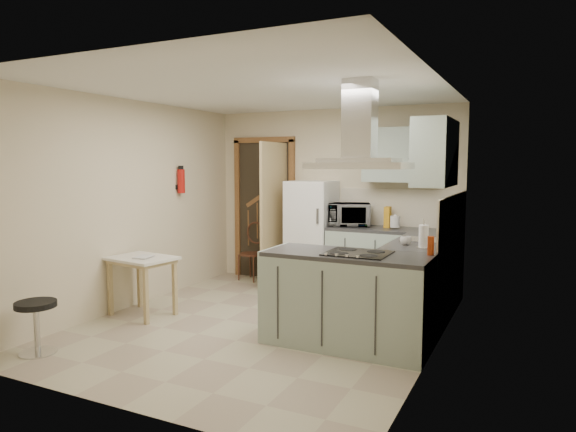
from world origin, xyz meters
The scene contains 28 objects.
floor centered at (0.00, 0.00, 0.00)m, with size 4.20×4.20×0.00m, color tan.
ceiling centered at (0.00, 0.00, 2.50)m, with size 4.20×4.20×0.00m, color silver.
back_wall centered at (0.00, 2.10, 1.25)m, with size 3.60×3.60×0.00m, color beige.
left_wall centered at (-1.80, 0.00, 1.25)m, with size 4.20×4.20×0.00m, color beige.
right_wall centered at (1.80, 0.00, 1.25)m, with size 4.20×4.20×0.00m, color beige.
doorway centered at (-1.10, 2.07, 1.05)m, with size 1.10×0.12×2.10m, color brown.
fridge centered at (-0.20, 1.80, 0.75)m, with size 0.60×0.60×1.50m, color white.
counter_back centered at (0.66, 1.80, 0.45)m, with size 1.08×0.60×0.90m, color #9EB2A0.
counter_right centered at (1.50, 1.12, 0.45)m, with size 0.60×1.95×0.90m, color #9EB2A0.
splashback centered at (0.96, 2.09, 1.15)m, with size 1.68×0.02×0.50m, color beige.
wall_cabinet_back centered at (0.95, 1.93, 1.85)m, with size 0.85×0.35×0.70m, color #9EB2A0.
wall_cabinet_right centered at (1.62, 0.85, 1.85)m, with size 0.35×0.90×0.70m, color #9EB2A0.
peninsula centered at (1.02, -0.18, 0.45)m, with size 1.55×0.65×0.90m, color #9EB2A0.
hob centered at (1.12, -0.18, 0.91)m, with size 0.58×0.50×0.01m, color black.
extractor_hood centered at (1.12, -0.18, 1.72)m, with size 0.90×0.55×0.10m, color silver.
sink centered at (1.50, 0.95, 0.91)m, with size 0.45×0.40×0.01m, color silver.
fire_extinguisher centered at (-1.74, 0.90, 1.50)m, with size 0.10×0.10×0.32m, color #B2140F.
drop_leaf_table centered at (-1.42, -0.27, 0.34)m, with size 0.72×0.54×0.68m, color tan.
bentwood_chair centered at (-1.19, 1.84, 0.39)m, with size 0.35×0.35×0.78m, color #452317.
stool centered at (-1.47, -1.62, 0.25)m, with size 0.37×0.37×0.49m, color black.
microwave centered at (0.34, 1.83, 1.05)m, with size 0.55×0.37×0.31m, color black.
kettle centered at (0.98, 1.78, 0.99)m, with size 0.13×0.13×0.19m, color silver.
cereal_box centered at (0.85, 1.90, 1.04)m, with size 0.07×0.18×0.27m, color orange.
soap_bottle centered at (1.64, 1.45, 1.00)m, with size 0.09×0.09×0.19m, color #B6B3C0.
paper_towel centered at (1.61, 0.41, 1.02)m, with size 0.10×0.10×0.24m, color white.
cup centered at (1.41, 0.53, 0.94)m, with size 0.11×0.11×0.09m, color silver.
red_bottle centered at (1.75, 0.04, 0.99)m, with size 0.06×0.06×0.17m, color #B2390F.
book centered at (-1.45, -0.31, 0.73)m, with size 0.16×0.22×0.10m, color #9F3542.
Camera 1 is at (2.61, -4.72, 1.74)m, focal length 32.00 mm.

